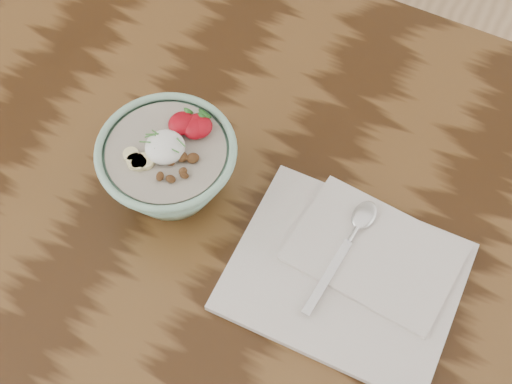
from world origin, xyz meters
The scene contains 4 objects.
table centered at (0.00, 0.00, 65.70)cm, with size 160.00×90.00×75.00cm.
breakfast_bowl centered at (5.63, -0.86, 81.02)cm, with size 17.66×17.66×11.82cm.
napkin centered at (31.66, -1.59, 75.72)cm, with size 28.25×23.55×1.71cm.
spoon centered at (30.02, 3.29, 77.10)cm, with size 3.45×17.90×0.93cm.
Camera 1 is at (37.05, -38.86, 157.83)cm, focal length 50.00 mm.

